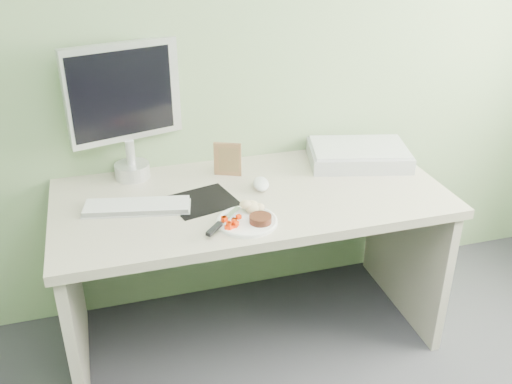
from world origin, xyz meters
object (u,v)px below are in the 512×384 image
object	(u,v)px
plate	(247,222)
monitor	(125,104)
scanner	(358,155)
desk	(252,232)

from	to	relation	value
plate	monitor	world-z (taller)	monitor
scanner	monitor	xyz separation A→B (m)	(-1.01, 0.15, 0.29)
desk	plate	xyz separation A→B (m)	(-0.08, -0.22, 0.19)
monitor	plate	bearing A→B (deg)	-70.69
plate	scanner	distance (m)	0.75
plate	desk	bearing A→B (deg)	70.29
plate	monitor	xyz separation A→B (m)	(-0.37, 0.54, 0.32)
desk	scanner	xyz separation A→B (m)	(0.56, 0.17, 0.22)
plate	monitor	bearing A→B (deg)	124.70
plate	monitor	distance (m)	0.73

